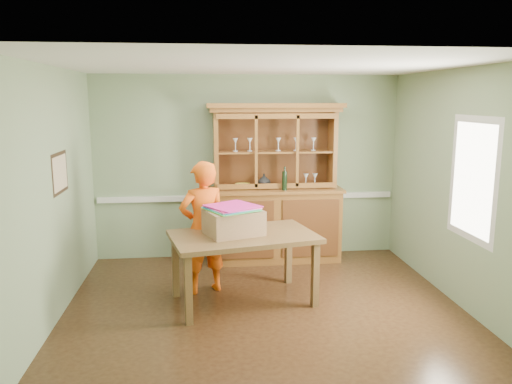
{
  "coord_description": "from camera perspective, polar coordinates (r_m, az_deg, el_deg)",
  "views": [
    {
      "loc": [
        -0.67,
        -5.33,
        2.35
      ],
      "look_at": [
        -0.05,
        0.4,
        1.27
      ],
      "focal_mm": 35.0,
      "sensor_mm": 36.0,
      "label": 1
    }
  ],
  "objects": [
    {
      "name": "person",
      "position": [
        6.1,
        -6.08,
        -4.05
      ],
      "size": [
        0.69,
        0.57,
        1.63
      ],
      "primitive_type": "imported",
      "rotation": [
        0.0,
        0.0,
        3.49
      ],
      "color": "#F0570F",
      "rests_on": "floor"
    },
    {
      "name": "chair_rail",
      "position": [
        7.48,
        -0.93,
        -0.59
      ],
      "size": [
        4.41,
        0.05,
        0.08
      ],
      "primitive_type": "cube",
      "color": "silver",
      "rests_on": "wall_back"
    },
    {
      "name": "cardboard_box",
      "position": [
        5.75,
        -2.59,
        -3.45
      ],
      "size": [
        0.74,
        0.66,
        0.28
      ],
      "primitive_type": "cube",
      "rotation": [
        0.0,
        0.0,
        0.34
      ],
      "color": "#9D7651",
      "rests_on": "dining_table"
    },
    {
      "name": "floor",
      "position": [
        5.87,
        0.91,
        -13.04
      ],
      "size": [
        4.5,
        4.5,
        0.0
      ],
      "primitive_type": "plane",
      "color": "#492E17",
      "rests_on": "ground"
    },
    {
      "name": "framed_map",
      "position": [
        5.9,
        -21.46,
        2.05
      ],
      "size": [
        0.03,
        0.6,
        0.46
      ],
      "color": "#2F2012",
      "rests_on": "wall_left"
    },
    {
      "name": "wall_right",
      "position": [
        6.16,
        22.2,
        0.44
      ],
      "size": [
        0.0,
        4.0,
        4.0
      ],
      "primitive_type": "plane",
      "rotation": [
        1.57,
        0.0,
        -1.57
      ],
      "color": "gray",
      "rests_on": "floor"
    },
    {
      "name": "ceiling",
      "position": [
        5.39,
        1.0,
        14.3
      ],
      "size": [
        4.5,
        4.5,
        0.0
      ],
      "primitive_type": "plane",
      "rotation": [
        3.14,
        0.0,
        0.0
      ],
      "color": "white",
      "rests_on": "wall_back"
    },
    {
      "name": "wall_back",
      "position": [
        7.43,
        -0.95,
        2.85
      ],
      "size": [
        4.5,
        0.0,
        4.5
      ],
      "primitive_type": "plane",
      "rotation": [
        1.57,
        0.0,
        0.0
      ],
      "color": "gray",
      "rests_on": "floor"
    },
    {
      "name": "china_hutch",
      "position": [
        7.32,
        2.17,
        -1.63
      ],
      "size": [
        1.95,
        0.64,
        2.29
      ],
      "color": "brown",
      "rests_on": "floor"
    },
    {
      "name": "wall_front",
      "position": [
        3.55,
        4.98,
        -5.87
      ],
      "size": [
        4.5,
        0.0,
        4.5
      ],
      "primitive_type": "plane",
      "rotation": [
        -1.57,
        0.0,
        0.0
      ],
      "color": "gray",
      "rests_on": "floor"
    },
    {
      "name": "wall_left",
      "position": [
        5.65,
        -22.31,
        -0.42
      ],
      "size": [
        0.0,
        4.0,
        4.0
      ],
      "primitive_type": "plane",
      "rotation": [
        1.57,
        0.0,
        1.57
      ],
      "color": "gray",
      "rests_on": "floor"
    },
    {
      "name": "kite_stack",
      "position": [
        5.71,
        -2.87,
        -1.8
      ],
      "size": [
        0.68,
        0.68,
        0.05
      ],
      "rotation": [
        0.0,
        0.0,
        0.51
      ],
      "color": "#F2F81F",
      "rests_on": "cardboard_box"
    },
    {
      "name": "dining_table",
      "position": [
        5.79,
        -1.45,
        -5.77
      ],
      "size": [
        1.81,
        1.31,
        0.82
      ],
      "rotation": [
        0.0,
        0.0,
        0.22
      ],
      "color": "brown",
      "rests_on": "floor"
    },
    {
      "name": "window_panel",
      "position": [
        5.87,
        23.5,
        1.37
      ],
      "size": [
        0.03,
        0.96,
        1.36
      ],
      "color": "silver",
      "rests_on": "wall_right"
    }
  ]
}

